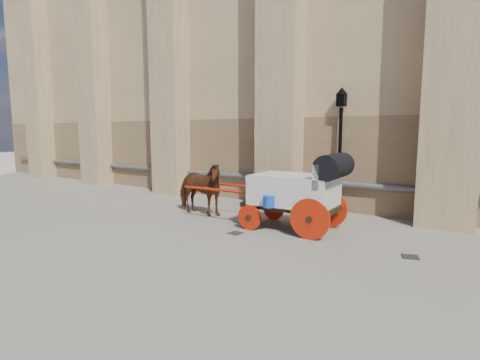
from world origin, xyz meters
The scene contains 6 objects.
ground centered at (0.00, 0.00, 0.00)m, with size 90.00×90.00×0.00m, color #6C6459.
horse centered at (-2.44, 1.12, 0.81)m, with size 0.88×1.92×1.62m, color brown.
carriage centered at (0.89, 1.17, 1.08)m, with size 4.62×1.68×2.00m.
street_lamp centered at (1.00, 3.80, 2.07)m, with size 0.36×0.36×3.86m.
drain_grate_near centered at (-0.27, -0.02, 0.01)m, with size 0.32×0.32×0.01m, color black.
drain_grate_far centered at (3.69, 0.51, 0.01)m, with size 0.32×0.32×0.01m, color black.
Camera 1 is at (4.94, -7.50, 2.54)m, focal length 28.00 mm.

